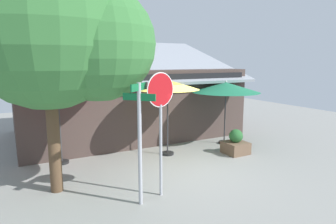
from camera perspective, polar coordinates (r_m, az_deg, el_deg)
name	(u,v)px	position (r m, az deg, el deg)	size (l,w,h in m)	color
ground_plane	(186,171)	(9.38, 3.44, -11.10)	(28.00, 28.00, 0.10)	gray
cafe_building	(126,99)	(13.73, -8.06, 2.40)	(9.69, 5.93, 4.29)	#473833
street_sign_post	(140,132)	(6.72, -5.43, -3.78)	(0.64, 0.62, 2.82)	#A8AAB2
stop_sign	(161,110)	(7.06, -1.41, 0.37)	(0.80, 0.23, 3.03)	#A8AAB2
patio_umbrella_crimson_left	(57,87)	(9.93, -20.37, 4.48)	(2.58, 2.58, 2.75)	black
patio_umbrella_mustard_center	(168,85)	(10.24, -0.09, 5.11)	(2.21, 2.21, 2.72)	black
patio_umbrella_forest_green_right	(226,88)	(11.93, 10.98, 4.58)	(2.66, 2.66, 2.53)	black
shade_tree	(60,31)	(7.68, -19.92, 14.25)	(4.41, 3.91, 6.03)	brown
sidewalk_planter	(236,144)	(11.01, 12.77, -5.99)	(0.78, 0.78, 0.89)	brown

